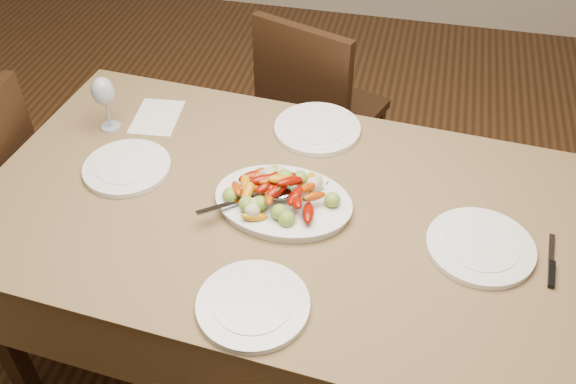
% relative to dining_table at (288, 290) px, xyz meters
% --- Properties ---
extents(dining_table, '(1.91, 1.18, 0.76)m').
position_rel_dining_table_xyz_m(dining_table, '(0.00, 0.00, 0.00)').
color(dining_table, brown).
rests_on(dining_table, ground).
extents(chair_far, '(0.54, 0.54, 0.95)m').
position_rel_dining_table_xyz_m(chair_far, '(-0.05, 0.91, 0.10)').
color(chair_far, black).
rests_on(chair_far, ground).
extents(serving_platter, '(0.42, 0.32, 0.02)m').
position_rel_dining_table_xyz_m(serving_platter, '(-0.01, 0.00, 0.39)').
color(serving_platter, white).
rests_on(serving_platter, dining_table).
extents(roasted_vegetables, '(0.34, 0.24, 0.09)m').
position_rel_dining_table_xyz_m(roasted_vegetables, '(-0.01, 0.00, 0.45)').
color(roasted_vegetables, '#700B02').
rests_on(roasted_vegetables, serving_platter).
extents(serving_spoon, '(0.23, 0.25, 0.03)m').
position_rel_dining_table_xyz_m(serving_spoon, '(-0.08, -0.03, 0.43)').
color(serving_spoon, '#9EA0A8').
rests_on(serving_spoon, serving_platter).
extents(plate_left, '(0.27, 0.27, 0.02)m').
position_rel_dining_table_xyz_m(plate_left, '(-0.53, 0.05, 0.39)').
color(plate_left, white).
rests_on(plate_left, dining_table).
extents(plate_right, '(0.29, 0.29, 0.02)m').
position_rel_dining_table_xyz_m(plate_right, '(0.55, -0.04, 0.39)').
color(plate_right, white).
rests_on(plate_right, dining_table).
extents(plate_far, '(0.29, 0.29, 0.02)m').
position_rel_dining_table_xyz_m(plate_far, '(0.01, 0.39, 0.39)').
color(plate_far, white).
rests_on(plate_far, dining_table).
extents(plate_near, '(0.29, 0.29, 0.02)m').
position_rel_dining_table_xyz_m(plate_near, '(-0.00, -0.37, 0.39)').
color(plate_near, white).
rests_on(plate_near, dining_table).
extents(wine_glass, '(0.08, 0.08, 0.20)m').
position_rel_dining_table_xyz_m(wine_glass, '(-0.67, 0.25, 0.48)').
color(wine_glass, '#8C99A5').
rests_on(wine_glass, dining_table).
extents(menu_card, '(0.17, 0.22, 0.00)m').
position_rel_dining_table_xyz_m(menu_card, '(-0.54, 0.34, 0.38)').
color(menu_card, silver).
rests_on(menu_card, dining_table).
extents(table_knife, '(0.04, 0.20, 0.01)m').
position_rel_dining_table_xyz_m(table_knife, '(0.74, -0.06, 0.38)').
color(table_knife, '#9EA0A8').
rests_on(table_knife, dining_table).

